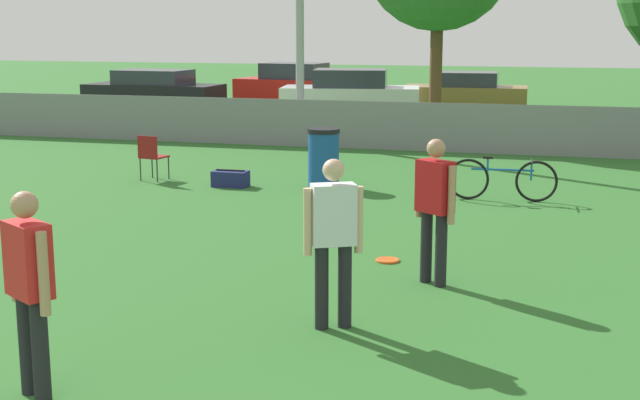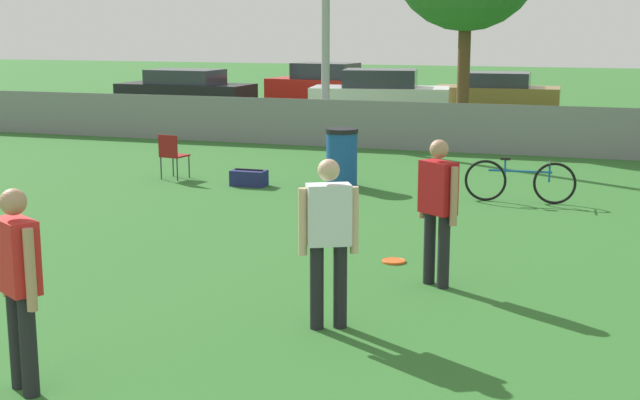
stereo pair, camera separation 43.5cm
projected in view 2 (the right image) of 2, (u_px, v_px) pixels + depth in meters
The scene contains 13 objects.
fence_backline at pixel (407, 126), 20.16m from camera, with size 25.26×0.07×1.21m.
player_receiver_white at pixel (329, 232), 8.23m from camera, with size 0.51×0.38×1.61m.
player_thrower_red at pixel (438, 203), 9.59m from camera, with size 0.47×0.41×1.61m.
player_defender_red at pixel (18, 277), 6.77m from camera, with size 0.49×0.40×1.61m.
frisbee_disc at pixel (394, 261), 10.72m from camera, with size 0.29×0.29×0.03m.
folding_chair_sideline at pixel (172, 153), 16.37m from camera, with size 0.48×0.48×0.83m.
bicycle_sideline at pixel (520, 181), 14.25m from camera, with size 1.75×0.44×0.72m.
trash_bin at pixel (342, 157), 15.66m from camera, with size 0.57×0.57×1.02m.
gear_bag_sideline at pixel (249, 178), 15.76m from camera, with size 0.62×0.34×0.30m.
parked_car_dark at pixel (186, 89), 30.12m from camera, with size 4.61×1.96×1.32m.
parked_car_red at pixel (326, 85), 31.50m from camera, with size 4.21×2.18×1.48m.
parked_car_white at pixel (380, 94), 27.51m from camera, with size 4.46×2.46×1.46m.
parked_car_tan at pixel (497, 92), 29.06m from camera, with size 4.08×1.95×1.28m.
Camera 2 is at (4.49, -1.69, 2.82)m, focal length 50.00 mm.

